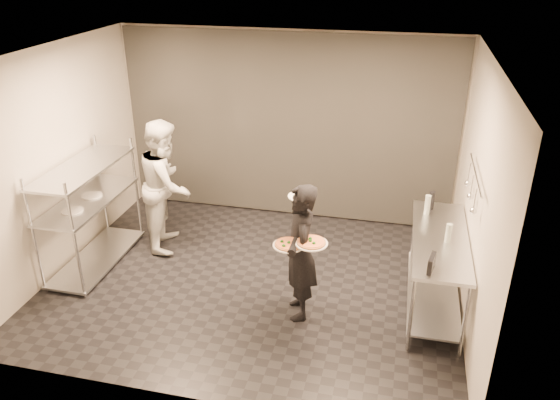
% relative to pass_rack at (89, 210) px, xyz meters
% --- Properties ---
extents(room_shell, '(5.00, 4.00, 2.80)m').
position_rel_pass_rack_xyz_m(room_shell, '(2.15, 1.18, 0.63)').
color(room_shell, black).
rests_on(room_shell, ground).
extents(pass_rack, '(0.60, 1.60, 1.50)m').
position_rel_pass_rack_xyz_m(pass_rack, '(0.00, 0.00, 0.00)').
color(pass_rack, silver).
rests_on(pass_rack, ground).
extents(prep_counter, '(0.60, 1.80, 0.92)m').
position_rel_pass_rack_xyz_m(prep_counter, '(4.33, 0.00, -0.14)').
color(prep_counter, silver).
rests_on(prep_counter, ground).
extents(utensil_rail, '(0.07, 1.20, 0.31)m').
position_rel_pass_rack_xyz_m(utensil_rail, '(4.58, 0.00, 0.78)').
color(utensil_rail, silver).
rests_on(utensil_rail, room_shell).
extents(waiter, '(0.54, 0.67, 1.60)m').
position_rel_pass_rack_xyz_m(waiter, '(2.84, -0.48, 0.03)').
color(waiter, black).
rests_on(waiter, ground).
extents(chef, '(0.86, 1.01, 1.81)m').
position_rel_pass_rack_xyz_m(chef, '(0.77, 0.69, 0.13)').
color(chef, silver).
rests_on(chef, ground).
extents(pizza_plate_near, '(0.33, 0.33, 0.05)m').
position_rel_pass_rack_xyz_m(pizza_plate_near, '(2.76, -0.69, 0.24)').
color(pizza_plate_near, silver).
rests_on(pizza_plate_near, waiter).
extents(pizza_plate_far, '(0.34, 0.34, 0.05)m').
position_rel_pass_rack_xyz_m(pizza_plate_far, '(2.99, -0.66, 0.28)').
color(pizza_plate_far, silver).
rests_on(pizza_plate_far, waiter).
extents(salad_plate, '(0.30, 0.30, 0.07)m').
position_rel_pass_rack_xyz_m(salad_plate, '(2.79, -0.19, 0.59)').
color(salad_plate, silver).
rests_on(salad_plate, waiter).
extents(pos_monitor, '(0.09, 0.23, 0.16)m').
position_rel_pass_rack_xyz_m(pos_monitor, '(4.21, -0.72, 0.23)').
color(pos_monitor, black).
rests_on(pos_monitor, prep_counter).
extents(bottle_green, '(0.07, 0.07, 0.24)m').
position_rel_pass_rack_xyz_m(bottle_green, '(4.18, 0.55, 0.27)').
color(bottle_green, '#93A194').
rests_on(bottle_green, prep_counter).
extents(bottle_clear, '(0.06, 0.06, 0.22)m').
position_rel_pass_rack_xyz_m(bottle_clear, '(4.40, -0.09, 0.26)').
color(bottle_clear, '#93A194').
rests_on(bottle_clear, prep_counter).
extents(bottle_dark, '(0.07, 0.07, 0.23)m').
position_rel_pass_rack_xyz_m(bottle_dark, '(4.23, 0.70, 0.27)').
color(bottle_dark, black).
rests_on(bottle_dark, prep_counter).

